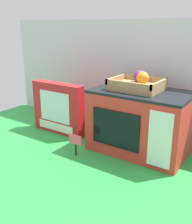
{
  "coord_description": "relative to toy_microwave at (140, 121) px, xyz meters",
  "views": [
    {
      "loc": [
        0.66,
        -1.01,
        0.57
      ],
      "look_at": [
        -0.04,
        0.02,
        0.15
      ],
      "focal_mm": 42.24,
      "sensor_mm": 36.0,
      "label": 1
    }
  ],
  "objects": [
    {
      "name": "ground_plane",
      "position": [
        -0.19,
        -0.05,
        -0.14
      ],
      "size": [
        1.7,
        1.7,
        0.0
      ],
      "primitive_type": "plane",
      "color": "green",
      "rests_on": "ground"
    },
    {
      "name": "display_back_panel",
      "position": [
        -0.19,
        0.21,
        0.15
      ],
      "size": [
        1.61,
        0.03,
        0.6
      ],
      "primitive_type": "cube",
      "color": "silver",
      "rests_on": "ground"
    },
    {
      "name": "toy_microwave",
      "position": [
        0.0,
        0.0,
        0.0
      ],
      "size": [
        0.44,
        0.27,
        0.29
      ],
      "color": "red",
      "rests_on": "ground"
    },
    {
      "name": "food_groups_crate",
      "position": [
        -0.03,
        0.01,
        0.17
      ],
      "size": [
        0.22,
        0.18,
        0.08
      ],
      "color": "#A37F51",
      "rests_on": "toy_microwave"
    },
    {
      "name": "cookie_set_box",
      "position": [
        -0.46,
        -0.04,
        -0.01
      ],
      "size": [
        0.31,
        0.06,
        0.28
      ],
      "color": "red",
      "rests_on": "ground"
    },
    {
      "name": "price_sign",
      "position": [
        -0.21,
        -0.21,
        -0.08
      ],
      "size": [
        0.07,
        0.01,
        0.1
      ],
      "color": "black",
      "rests_on": "ground"
    }
  ]
}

